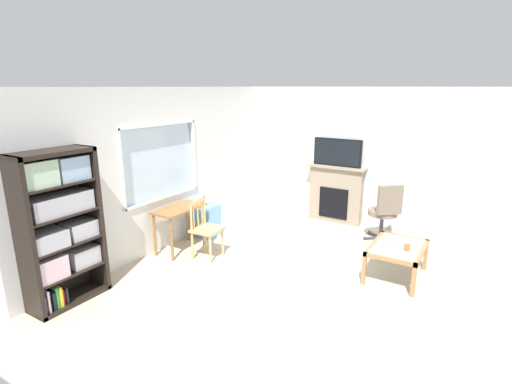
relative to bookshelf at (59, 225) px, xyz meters
The scene contains 12 objects.
ground 3.14m from the bookshelf, 48.49° to the right, with size 6.16×5.95×0.02m, color beige.
wall_back_with_window 2.02m from the bookshelf, ahead, with size 5.16×0.15×2.52m.
wall_right 5.13m from the bookshelf, 25.81° to the right, with size 0.12×5.15×2.52m, color silver.
bookshelf is the anchor object (origin of this frame).
desk_under_window 1.92m from the bookshelf, ahead, with size 0.84×0.45×0.70m.
wooden_chair 2.04m from the bookshelf, 18.30° to the right, with size 0.45×0.43×0.90m.
plastic_drawer_unit 2.69m from the bookshelf, ahead, with size 0.35×0.40×0.56m, color #72ADDB.
fireplace 4.79m from the bookshelf, 20.90° to the right, with size 0.26×1.11×1.09m.
tv 4.77m from the bookshelf, 20.98° to the right, with size 0.06×0.91×0.51m.
office_chair 4.83m from the bookshelf, 35.02° to the right, with size 0.62×0.58×1.00m.
coffee_table 4.28m from the bookshelf, 49.74° to the right, with size 0.93×0.67×0.45m.
sippy_cup 4.31m from the bookshelf, 51.74° to the right, with size 0.07×0.07×0.09m, color orange.
Camera 1 is at (-4.39, -1.94, 2.52)m, focal length 27.39 mm.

